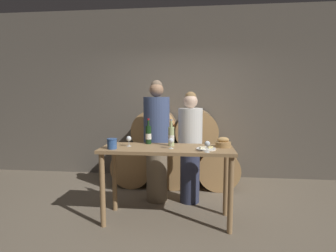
# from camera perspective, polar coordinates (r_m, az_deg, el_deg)

# --- Properties ---
(ground_plane) EXTENTS (10.00, 10.00, 0.00)m
(ground_plane) POSITION_cam_1_polar(r_m,az_deg,el_deg) (3.52, -0.21, -19.84)
(ground_plane) COLOR #726654
(stone_wall_back) EXTENTS (10.00, 0.12, 3.20)m
(stone_wall_back) POSITION_cam_1_polar(r_m,az_deg,el_deg) (5.11, 2.21, 6.96)
(stone_wall_back) COLOR #60594F
(stone_wall_back) RESTS_ON ground_plane
(barrel_stack) EXTENTS (2.17, 0.82, 1.34)m
(barrel_stack) POSITION_cam_1_polar(r_m,az_deg,el_deg) (4.68, 1.72, -5.33)
(barrel_stack) COLOR tan
(barrel_stack) RESTS_ON ground_plane
(tasting_table) EXTENTS (1.61, 0.58, 0.94)m
(tasting_table) POSITION_cam_1_polar(r_m,az_deg,el_deg) (3.24, -0.22, -7.30)
(tasting_table) COLOR #99754C
(tasting_table) RESTS_ON ground_plane
(person_left) EXTENTS (0.38, 0.38, 1.79)m
(person_left) POSITION_cam_1_polar(r_m,az_deg,el_deg) (3.86, -2.47, -3.24)
(person_left) COLOR #756651
(person_left) RESTS_ON ground_plane
(person_right) EXTENTS (0.35, 0.35, 1.63)m
(person_right) POSITION_cam_1_polar(r_m,az_deg,el_deg) (3.84, 4.84, -4.57)
(person_right) COLOR #2D334C
(person_right) RESTS_ON ground_plane
(wine_bottle_red) EXTENTS (0.08, 0.08, 0.33)m
(wine_bottle_red) POSITION_cam_1_polar(r_m,az_deg,el_deg) (3.44, -4.28, -1.91)
(wine_bottle_red) COLOR #193819
(wine_bottle_red) RESTS_ON tasting_table
(wine_bottle_white) EXTENTS (0.08, 0.08, 0.34)m
(wine_bottle_white) POSITION_cam_1_polar(r_m,az_deg,el_deg) (3.29, 0.72, -2.24)
(wine_bottle_white) COLOR #ADBC7F
(wine_bottle_white) RESTS_ON tasting_table
(blue_crock) EXTENTS (0.12, 0.12, 0.12)m
(blue_crock) POSITION_cam_1_polar(r_m,az_deg,el_deg) (3.18, -12.10, -3.69)
(blue_crock) COLOR #335693
(blue_crock) RESTS_ON tasting_table
(bread_basket) EXTENTS (0.19, 0.19, 0.12)m
(bread_basket) POSITION_cam_1_polar(r_m,az_deg,el_deg) (3.30, 11.92, -3.68)
(bread_basket) COLOR #A87F4C
(bread_basket) RESTS_ON tasting_table
(cheese_plate) EXTENTS (0.23, 0.23, 0.04)m
(cheese_plate) POSITION_cam_1_polar(r_m,az_deg,el_deg) (3.12, 8.29, -4.90)
(cheese_plate) COLOR white
(cheese_plate) RESTS_ON tasting_table
(wine_glass_far_left) EXTENTS (0.06, 0.06, 0.13)m
(wine_glass_far_left) POSITION_cam_1_polar(r_m,az_deg,el_deg) (3.30, -8.53, -2.82)
(wine_glass_far_left) COLOR white
(wine_glass_far_left) RESTS_ON tasting_table
(wine_glass_left) EXTENTS (0.06, 0.06, 0.13)m
(wine_glass_left) POSITION_cam_1_polar(r_m,az_deg,el_deg) (3.13, 0.66, -3.28)
(wine_glass_left) COLOR white
(wine_glass_left) RESTS_ON tasting_table
(wine_glass_center) EXTENTS (0.06, 0.06, 0.13)m
(wine_glass_center) POSITION_cam_1_polar(r_m,az_deg,el_deg) (2.95, 8.55, -3.95)
(wine_glass_center) COLOR white
(wine_glass_center) RESTS_ON tasting_table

